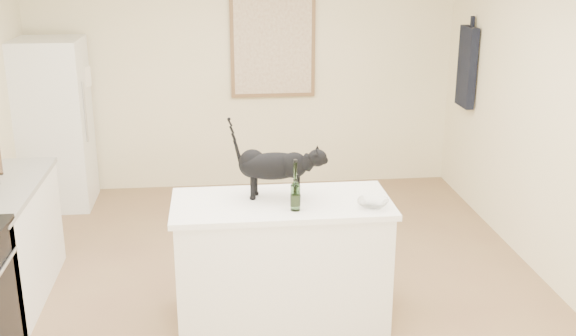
{
  "coord_description": "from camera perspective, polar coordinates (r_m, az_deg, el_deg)",
  "views": [
    {
      "loc": [
        -0.33,
        -4.59,
        2.57
      ],
      "look_at": [
        0.15,
        -0.15,
        1.12
      ],
      "focal_mm": 43.13,
      "sensor_mm": 36.0,
      "label": 1
    }
  ],
  "objects": [
    {
      "name": "island_top",
      "position": [
        4.73,
        -0.54,
        -2.97
      ],
      "size": [
        1.5,
        0.7,
        0.04
      ],
      "primitive_type": "cube",
      "color": "white",
      "rests_on": "island_base"
    },
    {
      "name": "wall_back",
      "position": [
        7.46,
        -3.59,
        8.15
      ],
      "size": [
        4.5,
        0.0,
        4.5
      ],
      "primitive_type": "plane",
      "rotation": [
        1.57,
        0.0,
        0.0
      ],
      "color": "beige",
      "rests_on": "ground"
    },
    {
      "name": "glass_bowl",
      "position": [
        4.64,
        7.01,
        -2.92
      ],
      "size": [
        0.27,
        0.27,
        0.05
      ],
      "primitive_type": "imported",
      "rotation": [
        0.0,
        0.0,
        -0.38
      ],
      "color": "white",
      "rests_on": "island_top"
    },
    {
      "name": "floor",
      "position": [
        5.28,
        -1.83,
        -11.19
      ],
      "size": [
        5.5,
        5.5,
        0.0
      ],
      "primitive_type": "plane",
      "color": "#8E714B",
      "rests_on": "ground"
    },
    {
      "name": "wall_right",
      "position": [
        5.42,
        22.5,
        3.04
      ],
      "size": [
        0.0,
        5.5,
        5.5
      ],
      "primitive_type": "plane",
      "rotation": [
        1.57,
        0.0,
        -1.57
      ],
      "color": "beige",
      "rests_on": "ground"
    },
    {
      "name": "wine_bottle",
      "position": [
        4.51,
        0.61,
        -1.7
      ],
      "size": [
        0.07,
        0.07,
        0.3
      ],
      "primitive_type": "cylinder",
      "rotation": [
        0.0,
        0.0,
        0.04
      ],
      "color": "#2A5C24",
      "rests_on": "island_top"
    },
    {
      "name": "fridge",
      "position": [
        7.34,
        -18.78,
        3.45
      ],
      "size": [
        0.68,
        0.68,
        1.7
      ],
      "primitive_type": "cube",
      "color": "white",
      "rests_on": "floor"
    },
    {
      "name": "hanging_garment",
      "position": [
        7.2,
        14.54,
        8.06
      ],
      "size": [
        0.08,
        0.34,
        0.8
      ],
      "primitive_type": "cube",
      "color": "black",
      "rests_on": "wall_right"
    },
    {
      "name": "artwork_frame",
      "position": [
        7.41,
        -1.26,
        10.07
      ],
      "size": [
        0.9,
        0.03,
        1.1
      ],
      "primitive_type": "cube",
      "color": "brown",
      "rests_on": "wall_back"
    },
    {
      "name": "island_base",
      "position": [
        4.91,
        -0.52,
        -7.88
      ],
      "size": [
        1.44,
        0.67,
        0.86
      ],
      "primitive_type": "cube",
      "color": "white",
      "rests_on": "floor"
    },
    {
      "name": "fridge_paper",
      "position": [
        7.29,
        -16.29,
        7.21
      ],
      "size": [
        0.07,
        0.15,
        0.2
      ],
      "primitive_type": "cube",
      "rotation": [
        0.0,
        0.0,
        -0.41
      ],
      "color": "white",
      "rests_on": "fridge"
    },
    {
      "name": "black_cat",
      "position": [
        4.71,
        -1.19,
        -0.13
      ],
      "size": [
        0.62,
        0.34,
        0.42
      ],
      "primitive_type": null,
      "rotation": [
        0.0,
        0.0,
        -0.28
      ],
      "color": "black",
      "rests_on": "island_top"
    },
    {
      "name": "left_cabinets",
      "position": [
        5.58,
        -22.63,
        -6.05
      ],
      "size": [
        0.6,
        1.4,
        0.86
      ],
      "primitive_type": "cube",
      "color": "white",
      "rests_on": "floor"
    },
    {
      "name": "artwork_canvas",
      "position": [
        7.39,
        -1.25,
        10.05
      ],
      "size": [
        0.82,
        0.0,
        1.02
      ],
      "primitive_type": "cube",
      "color": "beige",
      "rests_on": "wall_back"
    }
  ]
}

